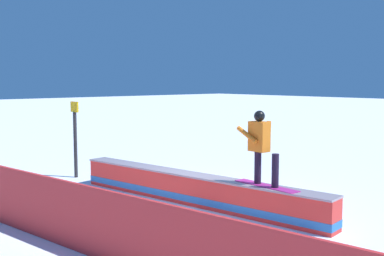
# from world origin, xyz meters

# --- Properties ---
(ground_plane) EXTENTS (120.00, 120.00, 0.00)m
(ground_plane) POSITION_xyz_m (0.00, 0.00, 0.00)
(ground_plane) COLOR white
(grind_box) EXTENTS (6.81, 1.49, 0.68)m
(grind_box) POSITION_xyz_m (0.00, 0.00, 0.31)
(grind_box) COLOR red
(grind_box) RESTS_ON ground_plane
(snowboarder) EXTENTS (1.51, 0.42, 1.50)m
(snowboarder) POSITION_xyz_m (-1.74, -0.28, 1.49)
(snowboarder) COLOR #B82786
(snowboarder) RESTS_ON grind_box
(safety_fence) EXTENTS (13.40, 2.02, 1.13)m
(safety_fence) POSITION_xyz_m (0.00, 3.56, 0.56)
(safety_fence) COLOR red
(safety_fence) RESTS_ON ground_plane
(trail_marker) EXTENTS (0.40, 0.10, 2.17)m
(trail_marker) POSITION_xyz_m (4.41, 0.58, 1.16)
(trail_marker) COLOR #262628
(trail_marker) RESTS_ON ground_plane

